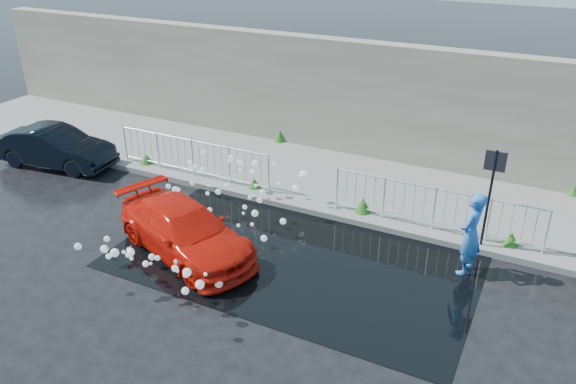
% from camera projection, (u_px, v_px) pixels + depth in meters
% --- Properties ---
extents(ground, '(90.00, 90.00, 0.00)m').
position_uv_depth(ground, '(257.00, 272.00, 12.24)').
color(ground, black).
rests_on(ground, ground).
extents(pavement, '(30.00, 4.00, 0.15)m').
position_uv_depth(pavement, '(342.00, 181.00, 16.21)').
color(pavement, slate).
rests_on(pavement, ground).
extents(curb, '(30.00, 0.25, 0.16)m').
position_uv_depth(curb, '(313.00, 211.00, 14.61)').
color(curb, slate).
rests_on(curb, ground).
extents(retaining_wall, '(30.00, 0.60, 3.50)m').
position_uv_depth(retaining_wall, '(371.00, 100.00, 17.16)').
color(retaining_wall, '#696658').
rests_on(retaining_wall, pavement).
extents(puddle, '(8.00, 5.00, 0.01)m').
position_uv_depth(puddle, '(297.00, 255.00, 12.84)').
color(puddle, black).
rests_on(puddle, ground).
extents(sign_post, '(0.45, 0.06, 2.50)m').
position_uv_depth(sign_post, '(492.00, 183.00, 12.27)').
color(sign_post, black).
rests_on(sign_post, ground).
extents(railing_left, '(5.05, 0.05, 1.10)m').
position_uv_depth(railing_left, '(193.00, 156.00, 16.20)').
color(railing_left, silver).
rests_on(railing_left, pavement).
extents(railing_right, '(5.05, 0.05, 1.10)m').
position_uv_depth(railing_right, '(434.00, 207.00, 13.39)').
color(railing_right, silver).
rests_on(railing_right, pavement).
extents(weeds, '(12.17, 3.93, 0.40)m').
position_uv_depth(weeds, '(329.00, 178.00, 15.82)').
color(weeds, '#154E16').
rests_on(weeds, pavement).
extents(water_spray, '(3.60, 5.82, 1.02)m').
position_uv_depth(water_spray, '(208.00, 212.00, 13.16)').
color(water_spray, white).
rests_on(water_spray, ground).
extents(red_car, '(4.27, 2.90, 1.15)m').
position_uv_depth(red_car, '(185.00, 231.00, 12.71)').
color(red_car, red).
rests_on(red_car, ground).
extents(dark_car, '(3.84, 1.76, 1.22)m').
position_uv_depth(dark_car, '(55.00, 147.00, 17.17)').
color(dark_car, black).
rests_on(dark_car, ground).
extents(person, '(0.58, 0.77, 1.91)m').
position_uv_depth(person, '(470.00, 234.00, 11.84)').
color(person, blue).
rests_on(person, ground).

